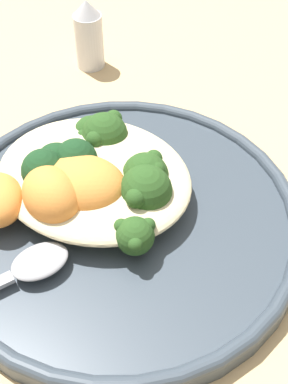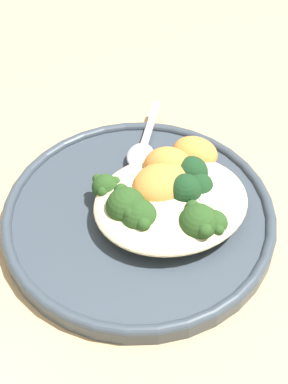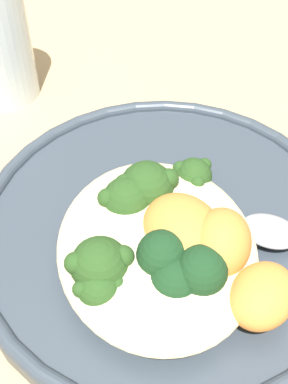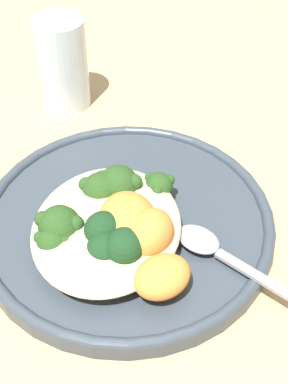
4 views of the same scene
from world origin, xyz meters
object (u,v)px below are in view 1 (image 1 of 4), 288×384
at_px(spoon, 24,269).
at_px(broccoli_stalk_2, 125,181).
at_px(plate, 118,222).
at_px(broccoli_stalk_0, 112,227).
at_px(sweet_potato_chunk_0, 52,196).
at_px(broccoli_stalk_3, 97,150).
at_px(sweet_potato_chunk_2, 83,186).
at_px(broccoli_stalk_1, 133,194).
at_px(salt_shaker, 89,35).
at_px(quinoa_mound, 94,176).
at_px(broccoli_stalk_4, 84,154).
at_px(kale_tuft, 62,173).

bearing_deg(spoon, broccoli_stalk_2, -165.08).
distance_m(plate, spoon, 0.09).
height_order(broccoli_stalk_0, sweet_potato_chunk_0, sweet_potato_chunk_0).
xyz_separation_m(sweet_potato_chunk_0, spoon, (0.01, -0.06, -0.02)).
relative_size(broccoli_stalk_3, sweet_potato_chunk_2, 1.75).
relative_size(broccoli_stalk_1, sweet_potato_chunk_2, 1.28).
distance_m(broccoli_stalk_0, broccoli_stalk_3, 0.08).
relative_size(broccoli_stalk_1, sweet_potato_chunk_0, 1.67).
bearing_deg(salt_shaker, broccoli_stalk_1, -50.09).
relative_size(quinoa_mound, broccoli_stalk_4, 1.50).
bearing_deg(salt_shaker, broccoli_stalk_2, -50.89).
bearing_deg(broccoli_stalk_0, kale_tuft, 160.90).
bearing_deg(broccoli_stalk_1, sweet_potato_chunk_0, -179.91).
bearing_deg(broccoli_stalk_1, plate, -166.46).
xyz_separation_m(broccoli_stalk_0, spoon, (-0.04, -0.06, -0.01)).
relative_size(broccoli_stalk_1, broccoli_stalk_3, 0.73).
relative_size(broccoli_stalk_2, sweet_potato_chunk_2, 1.46).
xyz_separation_m(quinoa_mound, kale_tuft, (-0.02, -0.01, 0.01)).
bearing_deg(broccoli_stalk_0, broccoli_stalk_3, 132.21).
relative_size(broccoli_stalk_0, spoon, 0.82).
height_order(quinoa_mound, broccoli_stalk_1, broccoli_stalk_1).
xyz_separation_m(broccoli_stalk_1, sweet_potato_chunk_0, (-0.05, -0.03, 0.00)).
height_order(plate, broccoli_stalk_3, broccoli_stalk_3).
relative_size(plate, broccoli_stalk_0, 3.01).
bearing_deg(broccoli_stalk_4, spoon, 173.03).
xyz_separation_m(broccoli_stalk_4, sweet_potato_chunk_0, (0.01, -0.06, 0.01)).
distance_m(quinoa_mound, broccoli_stalk_0, 0.06).
distance_m(plate, salt_shaker, 0.25).
bearing_deg(broccoli_stalk_0, broccoli_stalk_1, 91.81).
bearing_deg(broccoli_stalk_3, spoon, 178.48).
bearing_deg(spoon, sweet_potato_chunk_0, -138.69).
height_order(broccoli_stalk_1, salt_shaker, salt_shaker).
height_order(broccoli_stalk_3, kale_tuft, kale_tuft).
bearing_deg(broccoli_stalk_0, plate, 113.14).
distance_m(broccoli_stalk_0, spoon, 0.07).
relative_size(quinoa_mound, kale_tuft, 2.60).
xyz_separation_m(broccoli_stalk_4, kale_tuft, (0.00, -0.03, 0.01)).
height_order(sweet_potato_chunk_0, sweet_potato_chunk_2, sweet_potato_chunk_0).
height_order(quinoa_mound, broccoli_stalk_4, broccoli_stalk_4).
bearing_deg(broccoli_stalk_2, broccoli_stalk_1, -91.47).
bearing_deg(sweet_potato_chunk_2, broccoli_stalk_3, 107.26).
xyz_separation_m(broccoli_stalk_2, spoon, (-0.03, -0.10, -0.01)).
height_order(broccoli_stalk_0, spoon, broccoli_stalk_0).
bearing_deg(spoon, quinoa_mound, -149.93).
bearing_deg(broccoli_stalk_3, broccoli_stalk_2, -124.14).
relative_size(broccoli_stalk_4, kale_tuft, 1.74).
distance_m(plate, broccoli_stalk_0, 0.03).
bearing_deg(quinoa_mound, broccoli_stalk_4, 138.56).
relative_size(quinoa_mound, broccoli_stalk_0, 1.68).
relative_size(broccoli_stalk_2, spoon, 0.85).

